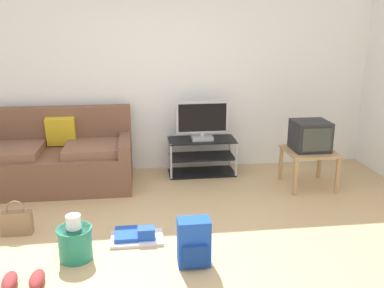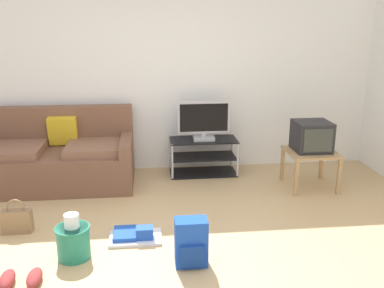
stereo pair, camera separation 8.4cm
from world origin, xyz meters
TOP-DOWN VIEW (x-y plane):
  - ground_plane at (0.00, 0.00)m, footprint 9.00×9.80m
  - wall_back at (0.00, 2.45)m, footprint 9.00×0.10m
  - couch at (-1.25, 1.92)m, footprint 1.87×0.95m
  - tv_stand at (0.62, 2.10)m, footprint 0.89×0.43m
  - flat_tv at (0.62, 2.08)m, footprint 0.69×0.22m
  - side_table at (1.87, 1.47)m, footprint 0.58×0.58m
  - crt_tv at (1.87, 1.49)m, footprint 0.42×0.41m
  - backpack at (0.22, -0.12)m, footprint 0.27×0.25m
  - handbag at (-1.41, 0.63)m, footprint 0.29×0.12m
  - cleaning_bucket at (-0.79, 0.09)m, footprint 0.30×0.30m
  - sneakers_pair at (-1.14, -0.26)m, footprint 0.34×0.27m
  - floor_tray at (-0.27, 0.36)m, footprint 0.49×0.33m

SIDE VIEW (x-z plane):
  - ground_plane at x=0.00m, z-range -0.02..0.00m
  - floor_tray at x=-0.27m, z-range -0.03..0.11m
  - sneakers_pair at x=-1.14m, z-range 0.00..0.09m
  - handbag at x=-1.41m, z-range -0.05..0.30m
  - cleaning_bucket at x=-0.79m, z-range -0.03..0.38m
  - backpack at x=0.22m, z-range 0.00..0.41m
  - tv_stand at x=0.62m, z-range 0.00..0.48m
  - couch at x=-1.25m, z-range -0.13..0.81m
  - side_table at x=1.87m, z-range 0.17..0.64m
  - crt_tv at x=1.87m, z-range 0.47..0.83m
  - flat_tv at x=0.62m, z-range 0.48..1.00m
  - wall_back at x=0.00m, z-range 0.00..2.70m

